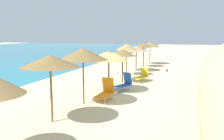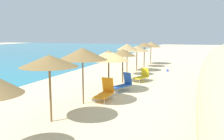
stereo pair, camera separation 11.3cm
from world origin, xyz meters
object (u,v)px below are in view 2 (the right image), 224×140
(lounge_chair_1, at_px, (123,84))
(lounge_chair_2, at_px, (105,92))
(beach_umbrella_6, at_px, (123,53))
(beach_umbrella_9, at_px, (144,45))
(beach_umbrella_3, at_px, (49,61))
(beach_umbrella_5, at_px, (109,55))
(beach_ball, at_px, (167,70))
(beach_umbrella_10, at_px, (151,45))
(lounge_chair_0, at_px, (142,76))
(beach_umbrella_4, at_px, (83,54))
(beach_umbrella_7, at_px, (127,47))
(beach_umbrella_8, at_px, (137,49))

(lounge_chair_1, height_order, lounge_chair_2, lounge_chair_2)
(beach_umbrella_6, bearing_deg, beach_umbrella_9, 1.25)
(beach_umbrella_6, bearing_deg, beach_umbrella_3, 176.85)
(beach_umbrella_5, xyz_separation_m, beach_umbrella_9, (12.43, 0.17, 0.18))
(beach_umbrella_5, xyz_separation_m, lounge_chair_1, (0.43, -0.83, -1.84))
(beach_umbrella_3, bearing_deg, lounge_chair_1, -11.55)
(beach_umbrella_9, xyz_separation_m, beach_ball, (-2.64, -2.86, -2.36))
(beach_umbrella_6, relative_size, lounge_chair_2, 1.63)
(beach_umbrella_10, bearing_deg, lounge_chair_1, -177.07)
(lounge_chair_0, height_order, beach_ball, lounge_chair_0)
(beach_umbrella_4, relative_size, beach_ball, 11.55)
(beach_umbrella_4, height_order, beach_umbrella_7, beach_umbrella_4)
(beach_umbrella_6, height_order, beach_umbrella_7, beach_umbrella_7)
(beach_umbrella_7, xyz_separation_m, beach_umbrella_8, (2.91, -0.22, -0.28))
(beach_umbrella_5, height_order, beach_umbrella_9, beach_umbrella_9)
(beach_umbrella_3, relative_size, beach_umbrella_6, 1.10)
(lounge_chair_1, bearing_deg, beach_ball, -79.42)
(beach_umbrella_10, relative_size, lounge_chair_1, 1.63)
(beach_umbrella_10, bearing_deg, beach_umbrella_9, 175.64)
(beach_umbrella_10, height_order, beach_ball, beach_umbrella_10)
(lounge_chair_1, bearing_deg, beach_umbrella_10, -65.23)
(lounge_chair_1, bearing_deg, lounge_chair_0, -76.25)
(beach_umbrella_3, height_order, lounge_chair_0, beach_umbrella_3)
(lounge_chair_0, relative_size, beach_ball, 6.19)
(lounge_chair_1, height_order, beach_ball, lounge_chair_1)
(beach_umbrella_5, xyz_separation_m, beach_ball, (9.79, -2.69, -2.18))
(beach_umbrella_10, bearing_deg, beach_ball, -155.06)
(beach_umbrella_4, xyz_separation_m, lounge_chair_0, (7.00, -1.67, -2.19))
(beach_umbrella_6, distance_m, lounge_chair_0, 2.42)
(beach_umbrella_3, bearing_deg, beach_umbrella_9, -0.90)
(lounge_chair_1, distance_m, beach_ball, 9.55)
(beach_umbrella_3, height_order, beach_umbrella_6, beach_umbrella_3)
(beach_umbrella_5, bearing_deg, beach_umbrella_7, 4.61)
(beach_umbrella_8, relative_size, lounge_chair_1, 1.51)
(beach_umbrella_10, relative_size, lounge_chair_2, 1.75)
(beach_umbrella_6, bearing_deg, beach_umbrella_8, 2.98)
(beach_umbrella_9, relative_size, lounge_chair_1, 1.63)
(beach_umbrella_6, relative_size, beach_umbrella_10, 0.93)
(beach_umbrella_6, relative_size, beach_umbrella_7, 0.90)
(beach_umbrella_4, bearing_deg, beach_umbrella_10, -1.23)
(beach_umbrella_7, height_order, lounge_chair_1, beach_umbrella_7)
(beach_umbrella_3, distance_m, beach_umbrella_8, 15.10)
(beach_umbrella_6, xyz_separation_m, beach_umbrella_10, (12.39, -0.03, 0.14))
(beach_umbrella_4, xyz_separation_m, beach_umbrella_7, (9.35, 0.17, -0.09))
(beach_umbrella_8, bearing_deg, beach_umbrella_6, -177.02)
(beach_umbrella_10, bearing_deg, beach_umbrella_5, 179.79)
(lounge_chair_0, relative_size, lounge_chair_1, 0.94)
(beach_umbrella_4, distance_m, lounge_chair_0, 7.52)
(beach_umbrella_8, bearing_deg, lounge_chair_2, -175.98)
(beach_umbrella_5, height_order, lounge_chair_0, beach_umbrella_5)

